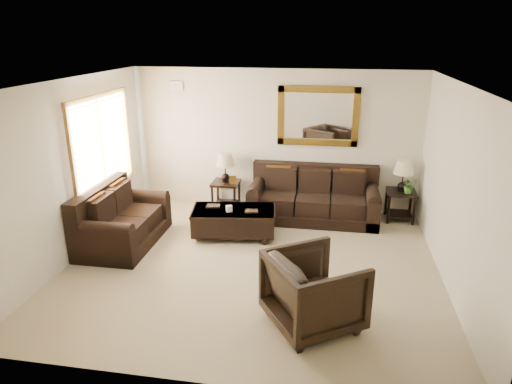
% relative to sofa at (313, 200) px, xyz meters
% --- Properties ---
extents(room, '(5.51, 5.01, 2.71)m').
position_rel_sofa_xyz_m(room, '(-0.81, -2.03, 1.00)').
color(room, gray).
rests_on(room, ground).
extents(window, '(0.07, 1.96, 1.66)m').
position_rel_sofa_xyz_m(window, '(-3.51, -1.13, 1.20)').
color(window, white).
rests_on(window, room).
extents(mirror, '(1.50, 0.06, 1.10)m').
position_rel_sofa_xyz_m(mirror, '(0.00, 0.43, 1.50)').
color(mirror, '#533410').
rests_on(mirror, room).
extents(air_vent, '(0.25, 0.02, 0.18)m').
position_rel_sofa_xyz_m(air_vent, '(-2.71, 0.45, 2.00)').
color(air_vent, '#999999').
rests_on(air_vent, room).
extents(sofa, '(2.37, 1.02, 0.97)m').
position_rel_sofa_xyz_m(sofa, '(0.00, 0.00, 0.00)').
color(sofa, black).
rests_on(sofa, room).
extents(loveseat, '(1.02, 1.72, 0.97)m').
position_rel_sofa_xyz_m(loveseat, '(-3.09, -1.62, 0.00)').
color(loveseat, black).
rests_on(loveseat, room).
extents(end_table_left, '(0.52, 0.52, 1.14)m').
position_rel_sofa_xyz_m(end_table_left, '(-1.72, 0.17, 0.39)').
color(end_table_left, black).
rests_on(end_table_left, room).
extents(end_table_right, '(0.52, 0.52, 1.15)m').
position_rel_sofa_xyz_m(end_table_right, '(1.59, 0.17, 0.40)').
color(end_table_right, black).
rests_on(end_table_right, room).
extents(coffee_table, '(1.50, 0.95, 0.60)m').
position_rel_sofa_xyz_m(coffee_table, '(-1.30, -1.03, -0.05)').
color(coffee_table, black).
rests_on(coffee_table, room).
extents(armchair, '(1.29, 1.31, 1.00)m').
position_rel_sofa_xyz_m(armchair, '(0.17, -3.36, 0.15)').
color(armchair, black).
rests_on(armchair, floor).
extents(potted_plant, '(0.36, 0.38, 0.24)m').
position_rel_sofa_xyz_m(potted_plant, '(1.70, 0.07, 0.34)').
color(potted_plant, '#2B561D').
rests_on(potted_plant, end_table_right).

